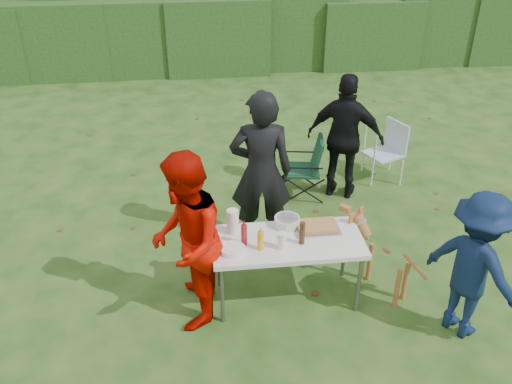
{
  "coord_description": "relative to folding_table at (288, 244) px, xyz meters",
  "views": [
    {
      "loc": [
        -0.56,
        -4.16,
        3.87
      ],
      "look_at": [
        0.0,
        0.66,
        1.0
      ],
      "focal_mm": 38.0,
      "sensor_mm": 36.0,
      "label": 1
    }
  ],
  "objects": [
    {
      "name": "ground",
      "position": [
        -0.26,
        -0.13,
        -0.69
      ],
      "size": [
        80.0,
        80.0,
        0.0
      ],
      "primitive_type": "plane",
      "color": "#1E4211"
    },
    {
      "name": "hedge_row",
      "position": [
        -0.26,
        7.87,
        0.16
      ],
      "size": [
        22.0,
        1.4,
        1.7
      ],
      "primitive_type": "cube",
      "color": "#23471C",
      "rests_on": "ground"
    },
    {
      "name": "folding_table",
      "position": [
        0.0,
        0.0,
        0.0
      ],
      "size": [
        1.5,
        0.7,
        0.74
      ],
      "color": "silver",
      "rests_on": "ground"
    },
    {
      "name": "person_cook",
      "position": [
        -0.14,
        1.0,
        0.28
      ],
      "size": [
        0.75,
        0.53,
        1.94
      ],
      "primitive_type": "imported",
      "rotation": [
        0.0,
        0.0,
        3.04
      ],
      "color": "black",
      "rests_on": "ground"
    },
    {
      "name": "person_red_jacket",
      "position": [
        -0.99,
        -0.15,
        0.21
      ],
      "size": [
        0.74,
        0.92,
        1.8
      ],
      "primitive_type": "imported",
      "rotation": [
        0.0,
        0.0,
        -1.64
      ],
      "color": "#BE0B00",
      "rests_on": "ground"
    },
    {
      "name": "person_black_puffy",
      "position": [
        1.1,
        2.02,
        0.18
      ],
      "size": [
        1.09,
        0.8,
        1.72
      ],
      "primitive_type": "imported",
      "rotation": [
        0.0,
        0.0,
        2.71
      ],
      "color": "black",
      "rests_on": "ground"
    },
    {
      "name": "child",
      "position": [
        1.63,
        -0.63,
        0.07
      ],
      "size": [
        0.99,
        1.13,
        1.52
      ],
      "primitive_type": "imported",
      "rotation": [
        0.0,
        0.0,
        2.11
      ],
      "color": "#0B1B3D",
      "rests_on": "ground"
    },
    {
      "name": "dog",
      "position": [
        1.02,
        -0.04,
        -0.27
      ],
      "size": [
        0.82,
        0.91,
        0.83
      ],
      "primitive_type": null,
      "rotation": [
        0.0,
        0.0,
        2.24
      ],
      "color": "#A56532",
      "rests_on": "ground"
    },
    {
      "name": "camping_chair",
      "position": [
        0.56,
        2.07,
        -0.26
      ],
      "size": [
        0.61,
        0.61,
        0.86
      ],
      "primitive_type": null,
      "rotation": [
        0.0,
        0.0,
        2.99
      ],
      "color": "#143C28",
      "rests_on": "ground"
    },
    {
      "name": "lawn_chair",
      "position": [
        1.8,
        2.4,
        -0.26
      ],
      "size": [
        0.67,
        0.67,
        0.85
      ],
      "primitive_type": null,
      "rotation": [
        0.0,
        0.0,
        3.56
      ],
      "color": "#5693BA",
      "rests_on": "ground"
    },
    {
      "name": "food_tray",
      "position": [
        0.33,
        0.15,
        0.06
      ],
      "size": [
        0.45,
        0.3,
        0.02
      ],
      "primitive_type": "cube",
      "color": "#B7B7BA",
      "rests_on": "folding_table"
    },
    {
      "name": "focaccia_bread",
      "position": [
        0.33,
        0.15,
        0.09
      ],
      "size": [
        0.4,
        0.26,
        0.04
      ],
      "primitive_type": "cube",
      "color": "#B67F47",
      "rests_on": "food_tray"
    },
    {
      "name": "mustard_bottle",
      "position": [
        -0.29,
        -0.12,
        0.15
      ],
      "size": [
        0.06,
        0.06,
        0.2
      ],
      "primitive_type": "cylinder",
      "color": "gold",
      "rests_on": "folding_table"
    },
    {
      "name": "ketchup_bottle",
      "position": [
        -0.43,
        -0.01,
        0.16
      ],
      "size": [
        0.06,
        0.06,
        0.22
      ],
      "primitive_type": "cylinder",
      "color": "maroon",
      "rests_on": "folding_table"
    },
    {
      "name": "beer_bottle",
      "position": [
        0.13,
        -0.07,
        0.17
      ],
      "size": [
        0.06,
        0.06,
        0.24
      ],
      "primitive_type": "cylinder",
      "color": "#47230F",
      "rests_on": "folding_table"
    },
    {
      "name": "paper_towel_roll",
      "position": [
        -0.53,
        0.2,
        0.18
      ],
      "size": [
        0.12,
        0.12,
        0.26
      ],
      "primitive_type": "cylinder",
      "color": "white",
      "rests_on": "folding_table"
    },
    {
      "name": "cup_stack",
      "position": [
        -0.08,
        -0.13,
        0.14
      ],
      "size": [
        0.08,
        0.08,
        0.18
      ],
      "primitive_type": "cylinder",
      "color": "white",
      "rests_on": "folding_table"
    },
    {
      "name": "pasta_bowl",
      "position": [
        0.03,
        0.25,
        0.1
      ],
      "size": [
        0.26,
        0.26,
        0.1
      ],
      "primitive_type": "cylinder",
      "color": "silver",
      "rests_on": "folding_table"
    },
    {
      "name": "plate_stack",
      "position": [
        -0.56,
        -0.13,
        0.08
      ],
      "size": [
        0.24,
        0.24,
        0.05
      ],
      "primitive_type": "cylinder",
      "color": "white",
      "rests_on": "folding_table"
    }
  ]
}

